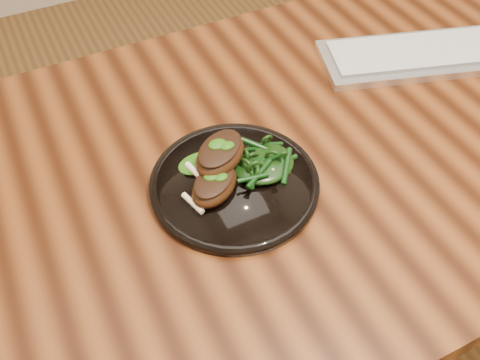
{
  "coord_description": "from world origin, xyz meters",
  "views": [
    {
      "loc": [
        -0.5,
        -0.53,
        1.38
      ],
      "look_at": [
        -0.27,
        -0.06,
        0.78
      ],
      "focal_mm": 40.0,
      "sensor_mm": 36.0,
      "label": 1
    }
  ],
  "objects_px": {
    "desk": "(354,153)",
    "greens_heap": "(263,160)",
    "lamb_chop_front": "(214,184)",
    "plate": "(235,183)",
    "keyboard": "(443,52)"
  },
  "relations": [
    {
      "from": "plate",
      "to": "greens_heap",
      "type": "bearing_deg",
      "value": 5.19
    },
    {
      "from": "desk",
      "to": "lamb_chop_front",
      "type": "xyz_separation_m",
      "value": [
        -0.31,
        -0.05,
        0.12
      ]
    },
    {
      "from": "plate",
      "to": "greens_heap",
      "type": "xyz_separation_m",
      "value": [
        0.05,
        0.0,
        0.02
      ]
    },
    {
      "from": "desk",
      "to": "greens_heap",
      "type": "bearing_deg",
      "value": -170.3
    },
    {
      "from": "desk",
      "to": "greens_heap",
      "type": "distance_m",
      "value": 0.25
    },
    {
      "from": "desk",
      "to": "keyboard",
      "type": "relative_size",
      "value": 3.19
    },
    {
      "from": "lamb_chop_front",
      "to": "greens_heap",
      "type": "xyz_separation_m",
      "value": [
        0.09,
        0.01,
        -0.0
      ]
    },
    {
      "from": "greens_heap",
      "to": "lamb_chop_front",
      "type": "bearing_deg",
      "value": -170.98
    },
    {
      "from": "keyboard",
      "to": "desk",
      "type": "bearing_deg",
      "value": -161.33
    },
    {
      "from": "desk",
      "to": "greens_heap",
      "type": "relative_size",
      "value": 16.08
    },
    {
      "from": "desk",
      "to": "plate",
      "type": "relative_size",
      "value": 6.13
    },
    {
      "from": "desk",
      "to": "plate",
      "type": "height_order",
      "value": "plate"
    },
    {
      "from": "desk",
      "to": "lamb_chop_front",
      "type": "bearing_deg",
      "value": -170.5
    },
    {
      "from": "greens_heap",
      "to": "plate",
      "type": "bearing_deg",
      "value": -174.81
    },
    {
      "from": "plate",
      "to": "lamb_chop_front",
      "type": "xyz_separation_m",
      "value": [
        -0.04,
        -0.01,
        0.03
      ]
    }
  ]
}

